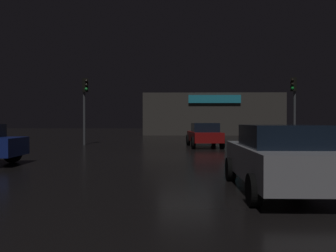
# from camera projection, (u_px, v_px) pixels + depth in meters

# --- Properties ---
(ground_plane) EXTENTS (120.00, 120.00, 0.00)m
(ground_plane) POSITION_uv_depth(u_px,v_px,m) (186.00, 157.00, 15.78)
(ground_plane) COLOR black
(store_building) EXTENTS (16.04, 6.36, 4.81)m
(store_building) POSITION_uv_depth(u_px,v_px,m) (212.00, 114.00, 41.70)
(store_building) COLOR #4C4742
(store_building) RESTS_ON ground
(traffic_signal_main) EXTENTS (0.42, 0.42, 4.52)m
(traffic_signal_main) POSITION_uv_depth(u_px,v_px,m) (294.00, 99.00, 23.18)
(traffic_signal_main) COLOR #595B60
(traffic_signal_main) RESTS_ON ground
(traffic_signal_opposite) EXTENTS (0.41, 0.43, 4.51)m
(traffic_signal_opposite) POSITION_uv_depth(u_px,v_px,m) (85.00, 99.00, 23.47)
(traffic_signal_opposite) COLOR #595B60
(traffic_signal_opposite) RESTS_ON ground
(car_near) EXTENTS (2.08, 4.33, 1.54)m
(car_near) POSITION_uv_depth(u_px,v_px,m) (281.00, 158.00, 7.92)
(car_near) COLOR #B7B7BF
(car_near) RESTS_ON ground
(car_far) EXTENTS (2.15, 4.49, 1.50)m
(car_far) POSITION_uv_depth(u_px,v_px,m) (204.00, 135.00, 21.64)
(car_far) COLOR #A51414
(car_far) RESTS_ON ground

